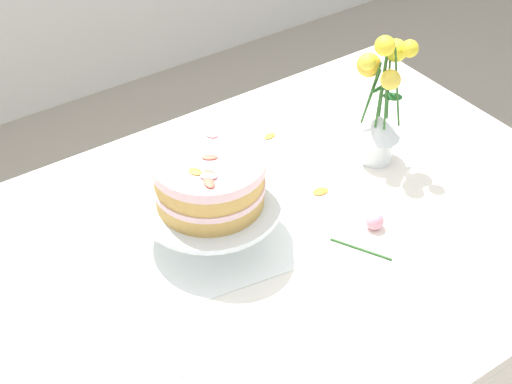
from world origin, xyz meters
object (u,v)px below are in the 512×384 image
(cake_stand, at_px, (211,208))
(layer_cake, at_px, (209,180))
(dining_table, at_px, (289,271))
(flower_vase, at_px, (381,106))
(fallen_rose, at_px, (374,222))

(cake_stand, distance_m, layer_cake, 0.07)
(layer_cake, bearing_deg, cake_stand, 57.64)
(dining_table, bearing_deg, flower_vase, 18.77)
(layer_cake, bearing_deg, dining_table, -36.67)
(layer_cake, relative_size, flower_vase, 0.68)
(layer_cake, relative_size, fallen_rose, 1.87)
(cake_stand, xyz_separation_m, fallen_rose, (0.30, -0.17, -0.06))
(fallen_rose, bearing_deg, cake_stand, 150.00)
(dining_table, bearing_deg, cake_stand, 143.28)
(cake_stand, bearing_deg, dining_table, -36.72)
(dining_table, distance_m, cake_stand, 0.24)
(cake_stand, bearing_deg, flower_vase, 1.82)
(cake_stand, relative_size, layer_cake, 1.27)
(cake_stand, bearing_deg, layer_cake, -122.36)
(dining_table, relative_size, layer_cake, 6.14)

